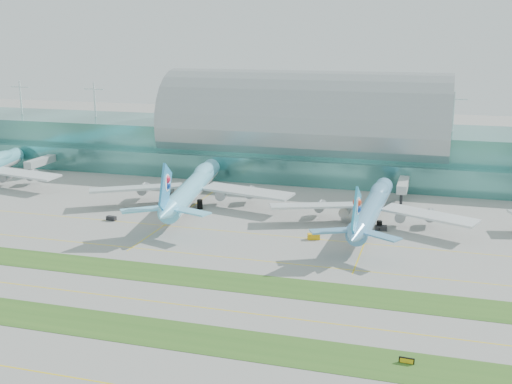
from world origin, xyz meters
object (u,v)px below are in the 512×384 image
(taxiway_sign_east, at_px, (407,361))
(terminal, at_px, (304,139))
(airliner_b, at_px, (193,186))
(airliner_c, at_px, (372,206))

(taxiway_sign_east, bearing_deg, terminal, 111.82)
(airliner_b, xyz_separation_m, airliner_c, (62.53, -6.91, -0.71))
(airliner_c, xyz_separation_m, taxiway_sign_east, (15.72, -84.99, -5.61))
(terminal, relative_size, airliner_b, 4.18)
(terminal, xyz_separation_m, taxiway_sign_east, (52.50, -155.39, -13.63))
(airliner_b, height_order, taxiway_sign_east, airliner_b)
(airliner_c, bearing_deg, taxiway_sign_east, -77.71)
(airliner_c, distance_m, taxiway_sign_east, 86.62)
(terminal, distance_m, taxiway_sign_east, 164.58)
(terminal, distance_m, airliner_b, 68.90)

